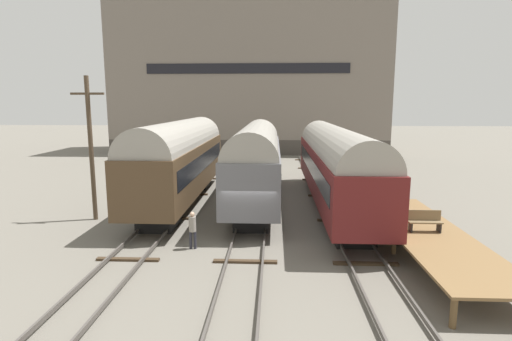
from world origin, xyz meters
TOP-DOWN VIEW (x-y plane):
  - ground_plane at (0.00, 0.00)m, footprint 200.00×200.00m
  - track_left at (-4.84, 0.00)m, footprint 2.60×60.00m
  - track_middle at (0.00, 0.00)m, footprint 2.60×60.00m
  - track_right at (4.84, 0.00)m, footprint 2.60×60.00m
  - train_car_maroon at (4.84, 5.99)m, footprint 2.91×18.72m
  - train_car_brown at (-4.84, 6.65)m, footprint 3.10×15.62m
  - train_car_grey at (0.00, 6.97)m, footprint 2.97×15.68m
  - station_platform at (7.70, -1.71)m, footprint 3.09×11.83m
  - bench at (7.53, -1.68)m, footprint 1.40×0.40m
  - person_worker at (-2.44, -1.52)m, footprint 0.32×0.32m
  - utility_pole at (-8.79, 2.78)m, footprint 1.80×0.24m
  - warehouse_building at (-2.18, 36.45)m, footprint 35.19×10.74m

SIDE VIEW (x-z plane):
  - ground_plane at x=0.00m, z-range 0.00..0.00m
  - track_left at x=-4.84m, z-range 0.01..0.27m
  - track_middle at x=0.00m, z-range 0.01..0.27m
  - track_right at x=4.84m, z-range 0.01..0.27m
  - station_platform at x=7.70m, z-range 0.43..1.43m
  - person_worker at x=-2.44m, z-range 0.17..1.86m
  - bench at x=7.53m, z-range 1.04..1.95m
  - train_car_maroon at x=4.84m, z-range 0.35..5.36m
  - train_car_grey at x=0.00m, z-range 0.35..5.47m
  - train_car_brown at x=-4.84m, z-range 0.35..5.66m
  - utility_pole at x=-8.79m, z-range 0.16..8.00m
  - warehouse_building at x=-2.18m, z-range 0.00..19.24m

